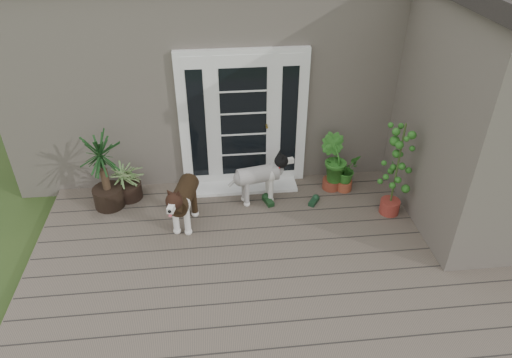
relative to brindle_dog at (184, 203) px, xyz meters
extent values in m
cube|color=#6B5B4C|center=(1.10, -1.18, -0.43)|extent=(6.20, 4.60, 0.12)
cube|color=#665E54|center=(1.10, 3.07, 1.06)|extent=(7.40, 4.00, 3.10)
cube|color=#665E54|center=(4.00, -0.08, 1.06)|extent=(1.60, 2.40, 3.10)
cube|color=white|center=(0.90, 1.02, 0.71)|extent=(1.90, 0.14, 2.15)
cube|color=white|center=(0.90, 0.82, -0.34)|extent=(1.60, 0.40, 0.05)
imported|color=#26631C|center=(2.43, 0.61, -0.12)|extent=(0.55, 0.55, 0.49)
imported|color=#1D5518|center=(2.24, 0.67, -0.02)|extent=(0.65, 0.65, 0.69)
imported|color=#205217|center=(3.36, 0.68, -0.07)|extent=(0.43, 0.43, 0.61)
camera|label=1|loc=(0.44, -5.17, 3.75)|focal=32.42mm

